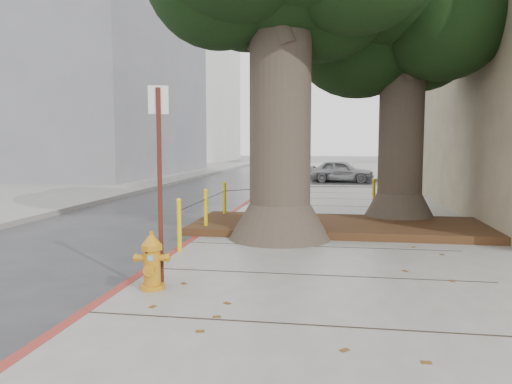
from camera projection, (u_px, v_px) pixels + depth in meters
ground at (279, 284)px, 7.29m from camera, size 140.00×140.00×0.00m
sidewalk_far at (409, 170)px, 35.81m from camera, size 16.00×20.00×0.15m
curb_red at (195, 241)px, 10.05m from camera, size 0.14×26.00×0.16m
planter_bed at (340, 226)px, 10.96m from camera, size 6.40×2.60×0.16m
building_far_grey at (78, 78)px, 30.68m from camera, size 12.00×16.00×12.00m
building_far_white at (169, 92)px, 53.44m from camera, size 12.00×18.00×15.00m
tree_far at (419, 15)px, 11.60m from camera, size 4.50×3.80×7.17m
bollard_ring at (264, 202)px, 11.66m from camera, size 3.79×5.39×0.95m
fire_hydrant at (152, 261)px, 6.47m from camera, size 0.41×0.38×0.76m
signpost at (160, 174)px, 6.55m from camera, size 0.25×0.11×2.64m
car_silver at (341, 171)px, 26.05m from camera, size 3.50×1.74×1.14m
car_red at (504, 171)px, 24.69m from camera, size 4.15×1.66×1.34m
car_dark at (119, 169)px, 26.55m from camera, size 2.14×4.48×1.26m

